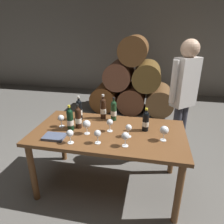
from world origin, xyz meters
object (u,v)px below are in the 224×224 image
(wine_bottle_2, at_px, (78,118))
(wine_glass_3, at_px, (164,131))
(wine_glass_1, at_px, (125,136))
(sommelier_presenting, at_px, (184,92))
(wine_bottle_0, at_px, (114,110))
(wine_glass_5, at_px, (61,118))
(tasting_notebook, at_px, (54,137))
(wine_glass_0, at_px, (70,134))
(wine_glass_7, at_px, (98,134))
(wine_glass_2, at_px, (87,124))
(wine_glass_4, at_px, (110,123))
(wine_glass_6, at_px, (129,128))
(wine_bottle_4, at_px, (103,108))
(wine_bottle_1, at_px, (79,110))
(wine_bottle_5, at_px, (70,119))
(wine_bottle_3, at_px, (146,121))
(dining_table, at_px, (109,138))

(wine_bottle_2, xyz_separation_m, wine_glass_3, (0.95, -0.10, -0.01))
(wine_glass_1, relative_size, sommelier_presenting, 0.09)
(wine_bottle_0, bearing_deg, wine_glass_1, -68.71)
(wine_glass_5, distance_m, tasting_notebook, 0.28)
(wine_glass_0, distance_m, wine_glass_7, 0.27)
(wine_glass_3, bearing_deg, wine_glass_2, -178.60)
(wine_glass_2, relative_size, wine_glass_7, 1.11)
(wine_glass_3, distance_m, wine_glass_7, 0.67)
(wine_glass_4, bearing_deg, wine_glass_0, -135.72)
(wine_glass_0, xyz_separation_m, wine_glass_6, (0.55, 0.24, -0.00))
(wine_glass_1, bearing_deg, wine_bottle_4, 121.31)
(wine_bottle_1, relative_size, wine_glass_5, 2.12)
(wine_bottle_5, xyz_separation_m, sommelier_presenting, (1.29, 0.81, 0.15))
(wine_bottle_5, relative_size, wine_glass_1, 1.97)
(wine_bottle_1, xyz_separation_m, wine_glass_2, (0.21, -0.34, -0.02))
(wine_glass_2, relative_size, wine_glass_3, 0.99)
(wine_bottle_4, bearing_deg, wine_bottle_0, -11.73)
(wine_bottle_2, xyz_separation_m, wine_glass_5, (-0.21, -0.01, -0.02))
(wine_bottle_0, bearing_deg, wine_bottle_3, -27.25)
(wine_bottle_5, bearing_deg, dining_table, 7.60)
(wine_bottle_3, bearing_deg, wine_glass_0, -149.69)
(wine_bottle_1, relative_size, wine_bottle_5, 1.04)
(wine_bottle_4, distance_m, wine_glass_1, 0.71)
(dining_table, xyz_separation_m, wine_bottle_0, (0.00, 0.30, 0.22))
(wine_bottle_5, relative_size, tasting_notebook, 1.35)
(wine_glass_6, bearing_deg, wine_bottle_5, 177.72)
(wine_bottle_4, relative_size, wine_glass_1, 2.10)
(wine_bottle_1, bearing_deg, wine_glass_3, -17.39)
(wine_glass_0, bearing_deg, sommelier_presenting, 42.25)
(wine_bottle_2, distance_m, wine_glass_2, 0.19)
(wine_bottle_4, relative_size, tasting_notebook, 1.44)
(wine_glass_7, xyz_separation_m, tasting_notebook, (-0.48, 0.01, -0.09))
(dining_table, bearing_deg, sommelier_presenting, 40.92)
(dining_table, relative_size, wine_bottle_3, 6.28)
(wine_glass_4, bearing_deg, wine_glass_5, -179.91)
(wine_glass_0, distance_m, wine_glass_6, 0.61)
(wine_bottle_4, height_order, wine_glass_2, wine_bottle_4)
(wine_glass_6, distance_m, tasting_notebook, 0.79)
(wine_bottle_4, xyz_separation_m, tasting_notebook, (-0.39, -0.60, -0.12))
(wine_bottle_0, relative_size, wine_glass_0, 2.06)
(wine_bottle_4, relative_size, wine_glass_2, 1.98)
(wine_bottle_1, distance_m, wine_glass_7, 0.63)
(wine_bottle_0, height_order, wine_glass_7, wine_bottle_0)
(wine_glass_4, distance_m, sommelier_presenting, 1.15)
(wine_glass_1, height_order, sommelier_presenting, sommelier_presenting)
(wine_glass_2, xyz_separation_m, sommelier_presenting, (1.08, 0.86, 0.17))
(wine_bottle_4, xyz_separation_m, wine_glass_3, (0.74, -0.42, -0.02))
(wine_glass_4, xyz_separation_m, wine_glass_5, (-0.58, -0.00, 0.00))
(wine_bottle_2, bearing_deg, tasting_notebook, -121.26)
(wine_glass_5, relative_size, sommelier_presenting, 0.09)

